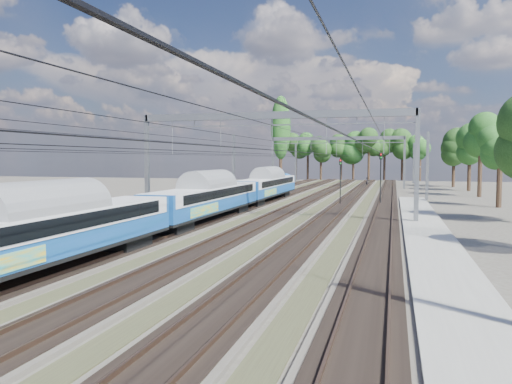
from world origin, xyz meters
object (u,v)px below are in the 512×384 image
(worker, at_px, (367,182))
(signal_far, at_px, (381,172))
(emu_train, at_px, (207,193))
(signal_near, at_px, (340,176))

(worker, height_order, signal_far, signal_far)
(signal_far, bearing_deg, emu_train, -121.80)
(worker, distance_m, signal_far, 40.01)
(worker, bearing_deg, signal_far, -157.51)
(worker, relative_size, signal_near, 0.32)
(signal_near, bearing_deg, emu_train, -129.37)
(emu_train, distance_m, signal_near, 19.98)
(worker, bearing_deg, emu_train, -171.43)
(worker, xyz_separation_m, signal_far, (3.48, -39.76, 2.83))
(emu_train, bearing_deg, signal_far, 57.40)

